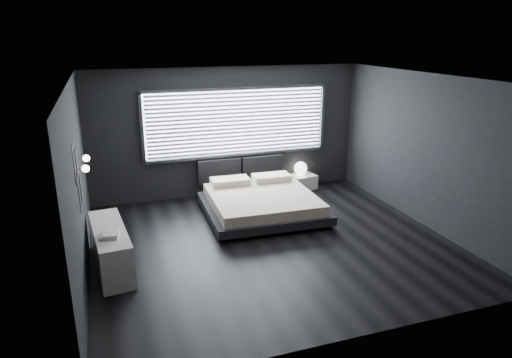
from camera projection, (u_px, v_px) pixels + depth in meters
name	position (u px, v px, depth m)	size (l,w,h in m)	color
room	(273.00, 165.00, 7.49)	(6.04, 6.00, 2.80)	black
window	(238.00, 122.00, 9.92)	(4.14, 0.09, 1.52)	white
headboard	(241.00, 169.00, 10.21)	(1.96, 0.16, 0.52)	black
sconce_near	(85.00, 169.00, 6.60)	(0.18, 0.11, 0.11)	silver
sconce_far	(86.00, 158.00, 7.14)	(0.18, 0.11, 0.11)	silver
wall_art_upper	(75.00, 163.00, 5.95)	(0.01, 0.48, 0.48)	#47474C
wall_art_lower	(80.00, 191.00, 6.32)	(0.01, 0.48, 0.48)	#47474C
bed	(261.00, 202.00, 9.05)	(2.30, 2.20, 0.58)	black
nightstand	(302.00, 181.00, 10.65)	(0.56, 0.47, 0.33)	white
orb_lamp	(300.00, 168.00, 10.57)	(0.30, 0.30, 0.30)	white
dresser	(111.00, 248.00, 6.99)	(0.62, 1.69, 0.66)	white
book_stack	(110.00, 234.00, 6.61)	(0.32, 0.38, 0.07)	silver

